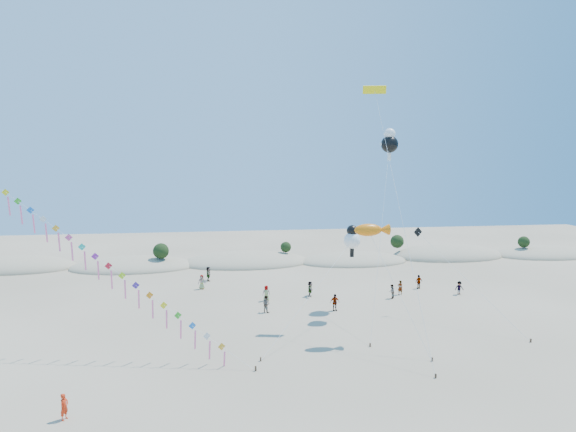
{
  "coord_description": "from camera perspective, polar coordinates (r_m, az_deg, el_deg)",
  "views": [
    {
      "loc": [
        -4.04,
        -24.98,
        14.66
      ],
      "look_at": [
        1.71,
        14.0,
        10.37
      ],
      "focal_mm": 30.0,
      "sensor_mm": 36.0,
      "label": 1
    }
  ],
  "objects": [
    {
      "name": "cartoon_kite_high",
      "position": [
        51.65,
        11.95,
        8.54
      ],
      "size": [
        6.9,
        13.42,
        18.34
      ],
      "color": "#3F2D1E",
      "rests_on": "ground"
    },
    {
      "name": "flyer_foreground",
      "position": [
        32.36,
        -24.99,
        -19.8
      ],
      "size": [
        0.57,
        0.67,
        1.55
      ],
      "primitive_type": "imported",
      "rotation": [
        0.0,
        0.0,
        1.16
      ],
      "color": "red",
      "rests_on": "ground"
    },
    {
      "name": "parafoil_kite",
      "position": [
        46.58,
        10.34,
        13.92
      ],
      "size": [
        2.19,
        14.79,
        21.92
      ],
      "color": "#3F2D1E",
      "rests_on": "ground"
    },
    {
      "name": "kite_train",
      "position": [
        40.64,
        -24.35,
        -2.65
      ],
      "size": [
        26.0,
        11.11,
        17.39
      ],
      "color": "#3F2D1E",
      "rests_on": "ground"
    },
    {
      "name": "dark_kite",
      "position": [
        48.01,
        18.06,
        -4.73
      ],
      "size": [
        6.31,
        10.04,
        8.44
      ],
      "color": "#3F2D1E",
      "rests_on": "ground"
    },
    {
      "name": "fish_kite",
      "position": [
        40.29,
        9.93,
        -1.65
      ],
      "size": [
        4.62,
        5.95,
        9.76
      ],
      "color": "#3F2D1E",
      "rests_on": "ground"
    },
    {
      "name": "cartoon_kite_low",
      "position": [
        45.95,
        7.59,
        -2.65
      ],
      "size": [
        10.4,
        10.05,
        8.91
      ],
      "color": "#3F2D1E",
      "rests_on": "ground"
    },
    {
      "name": "beachgoers",
      "position": [
        54.68,
        2.21,
        -8.44
      ],
      "size": [
        29.73,
        15.4,
        1.8
      ],
      "color": "slate",
      "rests_on": "ground"
    },
    {
      "name": "dune_ridge",
      "position": [
        71.8,
        -4.16,
        -5.5
      ],
      "size": [
        145.3,
        11.49,
        5.57
      ],
      "color": "gray",
      "rests_on": "ground"
    },
    {
      "name": "ground",
      "position": [
        29.25,
        0.76,
        -23.88
      ],
      "size": [
        160.0,
        160.0,
        0.0
      ],
      "primitive_type": "plane",
      "color": "gray",
      "rests_on": "ground"
    }
  ]
}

